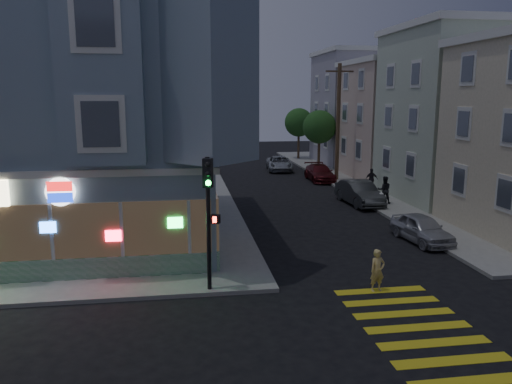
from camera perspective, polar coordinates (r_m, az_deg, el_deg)
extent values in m
plane|color=black|center=(15.42, -7.18, -14.75)|extent=(120.00, 120.00, 0.00)
cube|color=gray|center=(44.10, 23.32, 1.40)|extent=(24.00, 42.00, 0.15)
cube|color=gray|center=(25.60, -21.85, 7.86)|extent=(14.00, 14.00, 11.00)
cube|color=silver|center=(25.72, -21.59, 4.20)|extent=(14.30, 14.30, 0.25)
cube|color=#196B33|center=(19.74, -25.41, -8.21)|extent=(13.60, 0.12, 0.80)
cube|color=#382B1E|center=(19.36, -25.75, -4.28)|extent=(13.60, 0.10, 2.00)
cylinder|color=white|center=(18.56, -21.47, 0.03)|extent=(1.00, 0.12, 1.00)
cube|color=beige|center=(35.85, 25.05, 7.86)|extent=(12.00, 8.60, 10.50)
cube|color=beige|center=(43.67, 18.45, 7.69)|extent=(12.00, 8.60, 9.00)
cube|color=gray|center=(51.83, 13.97, 9.17)|extent=(12.00, 8.60, 10.50)
cylinder|color=#4C3826|center=(39.88, 9.36, 7.85)|extent=(0.30, 0.30, 9.00)
cube|color=#4C3826|center=(39.88, 9.54, 13.45)|extent=(2.20, 0.12, 0.12)
cylinder|color=#4C3826|center=(45.90, 7.20, 4.65)|extent=(0.24, 0.24, 3.20)
sphere|color=#1E4C1B|center=(45.71, 7.26, 7.39)|extent=(3.00, 3.00, 3.00)
cylinder|color=#4C3826|center=(53.60, 4.88, 5.58)|extent=(0.24, 0.24, 3.20)
sphere|color=#1E4C1B|center=(53.45, 4.92, 7.93)|extent=(3.00, 3.00, 3.00)
imported|color=#E5C875|center=(17.90, 13.71, -8.71)|extent=(0.60, 0.44, 1.49)
imported|color=black|center=(31.68, 14.45, 0.24)|extent=(0.94, 0.80, 1.69)
imported|color=black|center=(36.04, 13.06, 1.42)|extent=(0.91, 0.41, 1.52)
imported|color=#B4B6BD|center=(24.34, 18.42, -3.98)|extent=(1.86, 3.90, 1.29)
imported|color=#333638|center=(31.69, 11.73, -0.10)|extent=(1.88, 4.63, 1.49)
imported|color=#541318|center=(40.17, 7.30, 2.18)|extent=(1.92, 4.51, 1.30)
imported|color=#9FA4AA|center=(45.45, 2.69, 3.27)|extent=(2.61, 4.87, 1.30)
cylinder|color=black|center=(16.81, -5.45, -3.73)|extent=(0.15, 0.15, 4.55)
cube|color=black|center=(16.26, -5.53, 2.16)|extent=(0.37, 0.35, 0.96)
sphere|color=black|center=(16.07, -5.52, 3.15)|extent=(0.18, 0.18, 0.18)
sphere|color=black|center=(16.11, -5.50, 2.09)|extent=(0.18, 0.18, 0.18)
sphere|color=#19F23F|center=(16.16, -5.48, 1.03)|extent=(0.18, 0.18, 0.18)
cube|color=black|center=(16.61, -4.65, -3.08)|extent=(0.34, 0.28, 0.29)
cube|color=#FF2614|center=(16.51, -4.63, -3.16)|extent=(0.20, 0.02, 0.20)
cylinder|color=white|center=(30.60, 14.09, -1.07)|extent=(0.28, 0.28, 0.69)
sphere|color=white|center=(30.52, 14.12, -0.33)|extent=(0.30, 0.30, 0.30)
cylinder|color=white|center=(30.59, 14.09, -0.96)|extent=(0.52, 0.14, 0.14)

